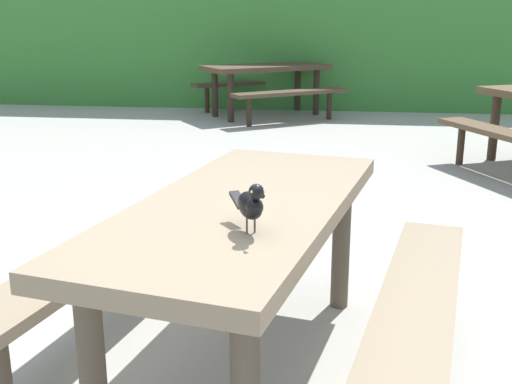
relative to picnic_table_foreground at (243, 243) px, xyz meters
name	(u,v)px	position (x,y,z in m)	size (l,w,h in m)	color
hedge_wall	(311,38)	(-0.16, 8.46, 0.51)	(28.00, 2.02, 2.12)	#387A33
picnic_table_foreground	(243,243)	(0.00, 0.00, 0.00)	(1.99, 2.01, 0.74)	#84725B
bird_grackle	(251,204)	(0.09, -0.39, 0.29)	(0.16, 0.26, 0.18)	black
picnic_table_mid_right	(266,78)	(-0.72, 6.82, 0.00)	(2.37, 2.36, 0.74)	#473828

